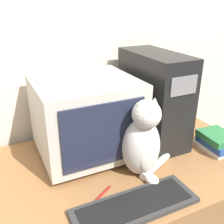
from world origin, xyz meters
TOP-DOWN VIEW (x-y plane):
  - wall_back at (0.00, 0.86)m, footprint 7.00×0.05m
  - desk at (0.00, 0.40)m, footprint 1.36×0.79m
  - crt_monitor at (-0.11, 0.55)m, footprint 0.46×0.43m
  - computer_tower at (0.26, 0.54)m, footprint 0.20×0.44m
  - keyboard at (-0.09, 0.11)m, footprint 0.48×0.16m
  - cat at (0.04, 0.28)m, footprint 0.27×0.21m
  - book_stack at (0.50, 0.29)m, footprint 0.16×0.20m
  - pen at (-0.19, 0.22)m, footprint 0.14×0.09m

SIDE VIEW (x-z plane):
  - desk at x=0.00m, z-range 0.00..0.70m
  - pen at x=-0.19m, z-range 0.70..0.71m
  - keyboard at x=-0.09m, z-range 0.70..0.72m
  - book_stack at x=0.50m, z-range 0.70..0.79m
  - cat at x=0.04m, z-range 0.68..1.04m
  - crt_monitor at x=-0.11m, z-range 0.71..1.09m
  - computer_tower at x=0.26m, z-range 0.70..1.18m
  - wall_back at x=0.00m, z-range 0.00..2.50m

